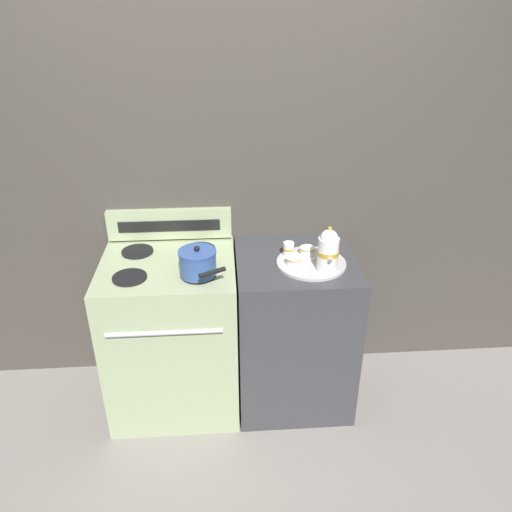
{
  "coord_description": "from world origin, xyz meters",
  "views": [
    {
      "loc": [
        -0.02,
        -2.28,
        2.15
      ],
      "look_at": [
        0.13,
        -0.1,
        0.99
      ],
      "focal_mm": 35.0,
      "sensor_mm": 36.0,
      "label": 1
    }
  ],
  "objects_px": {
    "saucepan": "(198,263)",
    "teacup_left": "(307,251)",
    "teacup_right": "(294,262)",
    "serving_tray": "(311,263)",
    "creamer_jug": "(289,249)",
    "stove": "(173,334)",
    "teapot": "(328,250)"
  },
  "relations": [
    {
      "from": "teapot",
      "to": "teacup_left",
      "type": "relative_size",
      "value": 1.91
    },
    {
      "from": "stove",
      "to": "serving_tray",
      "type": "bearing_deg",
      "value": -4.47
    },
    {
      "from": "creamer_jug",
      "to": "teacup_right",
      "type": "bearing_deg",
      "value": -84.95
    },
    {
      "from": "teacup_right",
      "to": "serving_tray",
      "type": "bearing_deg",
      "value": 19.88
    },
    {
      "from": "stove",
      "to": "serving_tray",
      "type": "relative_size",
      "value": 2.56
    },
    {
      "from": "teacup_left",
      "to": "creamer_jug",
      "type": "bearing_deg",
      "value": 171.34
    },
    {
      "from": "stove",
      "to": "teacup_left",
      "type": "relative_size",
      "value": 7.49
    },
    {
      "from": "teapot",
      "to": "serving_tray",
      "type": "bearing_deg",
      "value": 127.28
    },
    {
      "from": "saucepan",
      "to": "teacup_right",
      "type": "height_order",
      "value": "saucepan"
    },
    {
      "from": "teapot",
      "to": "creamer_jug",
      "type": "bearing_deg",
      "value": 134.91
    },
    {
      "from": "teacup_right",
      "to": "teapot",
      "type": "bearing_deg",
      "value": -17.24
    },
    {
      "from": "saucepan",
      "to": "teapot",
      "type": "relative_size",
      "value": 1.16
    },
    {
      "from": "stove",
      "to": "saucepan",
      "type": "bearing_deg",
      "value": -39.65
    },
    {
      "from": "teacup_right",
      "to": "saucepan",
      "type": "bearing_deg",
      "value": -174.36
    },
    {
      "from": "stove",
      "to": "teapot",
      "type": "distance_m",
      "value": 1.0
    },
    {
      "from": "saucepan",
      "to": "serving_tray",
      "type": "distance_m",
      "value": 0.58
    },
    {
      "from": "saucepan",
      "to": "creamer_jug",
      "type": "relative_size",
      "value": 3.84
    },
    {
      "from": "teacup_right",
      "to": "creamer_jug",
      "type": "relative_size",
      "value": 1.73
    },
    {
      "from": "saucepan",
      "to": "teacup_left",
      "type": "distance_m",
      "value": 0.59
    },
    {
      "from": "creamer_jug",
      "to": "stove",
      "type": "bearing_deg",
      "value": -177.38
    },
    {
      "from": "saucepan",
      "to": "creamer_jug",
      "type": "distance_m",
      "value": 0.5
    },
    {
      "from": "stove",
      "to": "teacup_right",
      "type": "bearing_deg",
      "value": -8.16
    },
    {
      "from": "saucepan",
      "to": "teacup_right",
      "type": "bearing_deg",
      "value": 5.64
    },
    {
      "from": "teapot",
      "to": "teacup_left",
      "type": "bearing_deg",
      "value": 115.27
    },
    {
      "from": "stove",
      "to": "creamer_jug",
      "type": "xyz_separation_m",
      "value": [
        0.64,
        0.03,
        0.5
      ]
    },
    {
      "from": "serving_tray",
      "to": "creamer_jug",
      "type": "distance_m",
      "value": 0.14
    },
    {
      "from": "serving_tray",
      "to": "teacup_left",
      "type": "distance_m",
      "value": 0.08
    },
    {
      "from": "saucepan",
      "to": "teapot",
      "type": "height_order",
      "value": "teapot"
    },
    {
      "from": "teapot",
      "to": "teacup_left",
      "type": "xyz_separation_m",
      "value": [
        -0.07,
        0.16,
        -0.09
      ]
    },
    {
      "from": "teacup_left",
      "to": "saucepan",
      "type": "bearing_deg",
      "value": -164.71
    },
    {
      "from": "stove",
      "to": "saucepan",
      "type": "height_order",
      "value": "saucepan"
    },
    {
      "from": "teacup_left",
      "to": "teacup_right",
      "type": "bearing_deg",
      "value": -128.86
    }
  ]
}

